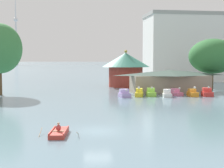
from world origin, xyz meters
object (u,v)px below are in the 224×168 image
(green_roof_pavilion, at_px, (126,67))
(pedal_boat_lime, at_px, (151,93))
(pedal_boat_orange, at_px, (193,93))
(shoreline_tree_right, at_px, (213,56))
(pedal_boat_white, at_px, (167,94))
(background_building_block, at_px, (187,48))
(distant_broadcast_tower, at_px, (16,25))
(pedal_boat_red, at_px, (207,93))
(boathouse, at_px, (170,81))
(pedal_boat_yellow, at_px, (139,93))
(shoreline_tree_tall_left, at_px, (0,49))
(rowboat_with_rower, at_px, (59,133))
(pedal_boat_lavender, at_px, (124,94))
(pedal_boat_pink, at_px, (176,93))

(green_roof_pavilion, bearing_deg, pedal_boat_lime, -88.00)
(pedal_boat_orange, bearing_deg, shoreline_tree_right, 143.28)
(pedal_boat_white, distance_m, background_building_block, 45.50)
(distant_broadcast_tower, bearing_deg, pedal_boat_red, -76.77)
(boathouse, height_order, distant_broadcast_tower, distant_broadcast_tower)
(pedal_boat_lime, relative_size, pedal_boat_white, 1.21)
(pedal_boat_yellow, xyz_separation_m, shoreline_tree_tall_left, (-24.50, 5.82, 7.87))
(pedal_boat_white, relative_size, distant_broadcast_tower, 0.02)
(shoreline_tree_right, bearing_deg, pedal_boat_white, -140.99)
(green_roof_pavilion, bearing_deg, rowboat_with_rower, -106.97)
(green_roof_pavilion, xyz_separation_m, shoreline_tree_tall_left, (-25.95, -14.89, 3.72))
(pedal_boat_red, bearing_deg, shoreline_tree_tall_left, -89.09)
(pedal_boat_yellow, xyz_separation_m, boathouse, (7.41, 5.74, 1.75))
(pedal_boat_lavender, height_order, green_roof_pavilion, green_roof_pavilion)
(pedal_boat_lavender, relative_size, green_roof_pavilion, 0.22)
(pedal_boat_orange, xyz_separation_m, background_building_block, (13.98, 39.70, 9.50))
(pedal_boat_yellow, xyz_separation_m, distant_broadcast_tower, (-70.61, 350.27, 47.05))
(pedal_boat_orange, bearing_deg, shoreline_tree_tall_left, -98.78)
(pedal_boat_lavender, xyz_separation_m, distant_broadcast_tower, (-67.79, 351.21, 47.06))
(pedal_boat_lime, height_order, boathouse, boathouse)
(pedal_boat_yellow, xyz_separation_m, pedal_boat_lime, (2.16, 0.15, 0.01))
(pedal_boat_yellow, bearing_deg, pedal_boat_red, 100.59)
(pedal_boat_pink, height_order, shoreline_tree_right, shoreline_tree_right)
(pedal_boat_lime, xyz_separation_m, pedal_boat_orange, (7.14, -1.38, -0.02))
(pedal_boat_orange, relative_size, shoreline_tree_tall_left, 0.21)
(boathouse, bearing_deg, pedal_boat_red, -56.69)
(rowboat_with_rower, xyz_separation_m, shoreline_tree_tall_left, (-11.10, 33.77, 8.21))
(pedal_boat_orange, relative_size, pedal_boat_red, 0.93)
(pedal_boat_white, bearing_deg, pedal_boat_pink, 144.63)
(shoreline_tree_tall_left, bearing_deg, pedal_boat_pink, -9.65)
(pedal_boat_lavender, bearing_deg, shoreline_tree_right, 106.32)
(distant_broadcast_tower, bearing_deg, pedal_boat_yellow, -78.60)
(pedal_boat_lavender, relative_size, shoreline_tree_right, 0.23)
(pedal_boat_pink, distance_m, green_roof_pavilion, 21.35)
(pedal_boat_yellow, bearing_deg, shoreline_tree_right, 133.06)
(rowboat_with_rower, xyz_separation_m, pedal_boat_lavender, (10.59, 27.00, 0.33))
(pedal_boat_orange, height_order, background_building_block, background_building_block)
(rowboat_with_rower, xyz_separation_m, shoreline_tree_right, (31.05, 36.76, 6.90))
(pedal_boat_lime, height_order, distant_broadcast_tower, distant_broadcast_tower)
(shoreline_tree_tall_left, bearing_deg, rowboat_with_rower, -71.81)
(pedal_boat_white, distance_m, green_roof_pavilion, 23.15)
(rowboat_with_rower, height_order, background_building_block, background_building_block)
(rowboat_with_rower, distance_m, pedal_boat_orange, 35.07)
(rowboat_with_rower, distance_m, shoreline_tree_tall_left, 36.48)
(pedal_boat_lavender, distance_m, pedal_boat_white, 7.36)
(pedal_boat_lavender, height_order, pedal_boat_yellow, pedal_boat_yellow)
(pedal_boat_white, relative_size, boathouse, 0.15)
(pedal_boat_lime, relative_size, boathouse, 0.18)
(pedal_boat_lavender, distance_m, shoreline_tree_tall_left, 24.05)
(pedal_boat_orange, bearing_deg, distant_broadcast_tower, -164.19)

